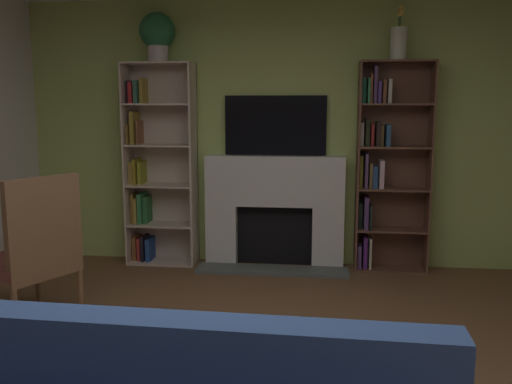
{
  "coord_description": "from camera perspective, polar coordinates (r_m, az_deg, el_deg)",
  "views": [
    {
      "loc": [
        0.44,
        -2.62,
        1.62
      ],
      "look_at": [
        0.0,
        1.15,
        1.01
      ],
      "focal_mm": 38.31,
      "sensor_mm": 36.0,
      "label": 1
    }
  ],
  "objects": [
    {
      "name": "vase_with_flowers",
      "position": [
        5.42,
        14.67,
        14.94
      ],
      "size": [
        0.16,
        0.16,
        0.49
      ],
      "color": "beige",
      "rests_on": "bookshelf_right"
    },
    {
      "name": "potted_plant",
      "position": [
        5.62,
        -10.26,
        15.94
      ],
      "size": [
        0.35,
        0.35,
        0.48
      ],
      "color": "beige",
      "rests_on": "bookshelf_left"
    },
    {
      "name": "bookshelf_right",
      "position": [
        5.47,
        13.28,
        2.63
      ],
      "size": [
        0.7,
        0.27,
        2.03
      ],
      "color": "brown",
      "rests_on": "ground_plane"
    },
    {
      "name": "bookshelf_left",
      "position": [
        5.67,
        -10.52,
        2.42
      ],
      "size": [
        0.7,
        0.31,
        2.03
      ],
      "color": "beige",
      "rests_on": "ground_plane"
    },
    {
      "name": "coffee_table",
      "position": [
        2.65,
        -6.91,
        -18.66
      ],
      "size": [
        0.74,
        0.54,
        0.46
      ],
      "color": "#866856",
      "rests_on": "ground_plane"
    },
    {
      "name": "fireplace",
      "position": [
        5.51,
        1.95,
        -1.74
      ],
      "size": [
        1.49,
        0.5,
        1.12
      ],
      "color": "silver",
      "rests_on": "ground_plane"
    },
    {
      "name": "wall_back_accent",
      "position": [
        5.55,
        2.1,
        6.08
      ],
      "size": [
        5.19,
        0.06,
        2.66
      ],
      "primitive_type": "cube",
      "color": "#B0C868",
      "rests_on": "ground_plane"
    },
    {
      "name": "armchair",
      "position": [
        4.39,
        -22.35,
        -5.89
      ],
      "size": [
        0.81,
        0.8,
        1.12
      ],
      "color": "#885F3F",
      "rests_on": "ground_plane"
    },
    {
      "name": "tv",
      "position": [
        5.49,
        2.06,
        6.98
      ],
      "size": [
        1.01,
        0.06,
        0.59
      ],
      "primitive_type": "cube",
      "color": "black",
      "rests_on": "fireplace"
    }
  ]
}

